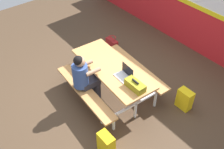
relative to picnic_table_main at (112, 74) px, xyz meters
name	(u,v)px	position (x,y,z in m)	size (l,w,h in m)	color
ground_plane	(110,92)	(-0.07, 0.00, -0.59)	(10.00, 10.00, 0.02)	#4C3826
accent_backdrop	(200,2)	(-0.07, 2.68, 0.67)	(8.00, 0.14, 2.60)	red
picnic_table_main	(112,74)	(0.00, 0.00, 0.00)	(1.96, 1.66, 0.74)	tan
student_nearer	(84,76)	(-0.17, -0.55, 0.13)	(0.38, 0.53, 1.21)	#2D2D38
laptop_silver	(125,75)	(0.36, 0.01, 0.21)	(0.33, 0.24, 0.22)	silver
toolbox_grey	(135,85)	(0.71, -0.05, 0.24)	(0.40, 0.18, 0.18)	olive
backpack_dark	(185,99)	(1.19, 0.90, -0.36)	(0.30, 0.22, 0.44)	yellow
tote_bag_bright	(112,45)	(-1.18, 0.94, -0.38)	(0.34, 0.21, 0.43)	maroon
satchel_spare	(106,144)	(1.03, -0.95, -0.36)	(0.30, 0.22, 0.44)	yellow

